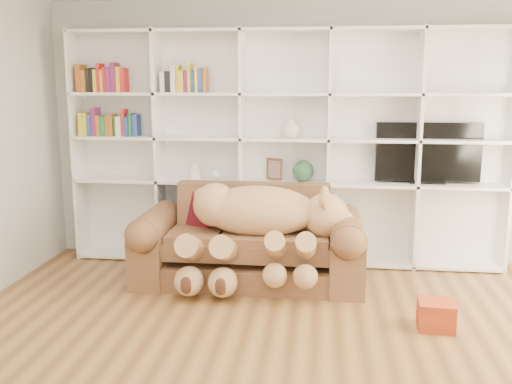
# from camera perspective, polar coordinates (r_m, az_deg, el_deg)

# --- Properties ---
(floor) EXTENTS (5.00, 5.00, 0.00)m
(floor) POSITION_cam_1_polar(r_m,az_deg,el_deg) (3.97, 0.53, -17.14)
(floor) COLOR brown
(floor) RESTS_ON ground
(wall_back) EXTENTS (5.00, 0.02, 2.70)m
(wall_back) POSITION_cam_1_polar(r_m,az_deg,el_deg) (6.02, 3.05, 5.98)
(wall_back) COLOR silver
(wall_back) RESTS_ON floor
(wall_front) EXTENTS (5.00, 0.02, 2.70)m
(wall_front) POSITION_cam_1_polar(r_m,az_deg,el_deg) (1.17, -12.73, -15.63)
(wall_front) COLOR silver
(wall_front) RESTS_ON floor
(bookshelf) EXTENTS (4.43, 0.35, 2.40)m
(bookshelf) POSITION_cam_1_polar(r_m,az_deg,el_deg) (5.90, 0.62, 5.47)
(bookshelf) COLOR white
(bookshelf) RESTS_ON floor
(sofa) EXTENTS (2.12, 0.91, 0.89)m
(sofa) POSITION_cam_1_polar(r_m,az_deg,el_deg) (5.44, -0.64, -5.44)
(sofa) COLOR brown
(sofa) RESTS_ON floor
(teddy_bear) EXTENTS (1.57, 0.86, 0.91)m
(teddy_bear) POSITION_cam_1_polar(r_m,az_deg,el_deg) (5.18, 0.29, -3.03)
(teddy_bear) COLOR tan
(teddy_bear) RESTS_ON sofa
(throw_pillow) EXTENTS (0.41, 0.34, 0.38)m
(throw_pillow) POSITION_cam_1_polar(r_m,az_deg,el_deg) (5.59, -5.65, -1.92)
(throw_pillow) COLOR #5A0F1D
(throw_pillow) RESTS_ON sofa
(gift_box) EXTENTS (0.29, 0.27, 0.22)m
(gift_box) POSITION_cam_1_polar(r_m,az_deg,el_deg) (4.69, 17.55, -11.64)
(gift_box) COLOR #B03B17
(gift_box) RESTS_ON floor
(tv) EXTENTS (1.03, 0.18, 0.61)m
(tv) POSITION_cam_1_polar(r_m,az_deg,el_deg) (5.98, 16.80, 3.72)
(tv) COLOR black
(tv) RESTS_ON bookshelf
(picture_frame) EXTENTS (0.17, 0.10, 0.22)m
(picture_frame) POSITION_cam_1_polar(r_m,az_deg,el_deg) (5.87, 1.86, 2.30)
(picture_frame) COLOR #51311B
(picture_frame) RESTS_ON bookshelf
(green_vase) EXTENTS (0.22, 0.22, 0.22)m
(green_vase) POSITION_cam_1_polar(r_m,az_deg,el_deg) (5.86, 4.74, 2.12)
(green_vase) COLOR #2B5536
(green_vase) RESTS_ON bookshelf
(figurine_tall) EXTENTS (0.10, 0.10, 0.18)m
(figurine_tall) POSITION_cam_1_polar(r_m,az_deg,el_deg) (6.00, -6.23, 2.11)
(figurine_tall) COLOR silver
(figurine_tall) RESTS_ON bookshelf
(figurine_short) EXTENTS (0.10, 0.10, 0.13)m
(figurine_short) POSITION_cam_1_polar(r_m,az_deg,el_deg) (6.00, -5.96, 1.88)
(figurine_short) COLOR silver
(figurine_short) RESTS_ON bookshelf
(snow_globe) EXTENTS (0.10, 0.10, 0.10)m
(snow_globe) POSITION_cam_1_polar(r_m,az_deg,el_deg) (5.96, -3.97, 1.74)
(snow_globe) COLOR white
(snow_globe) RESTS_ON bookshelf
(shelf_vase) EXTENTS (0.24, 0.24, 0.21)m
(shelf_vase) POSITION_cam_1_polar(r_m,az_deg,el_deg) (5.81, 3.48, 6.51)
(shelf_vase) COLOR beige
(shelf_vase) RESTS_ON bookshelf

